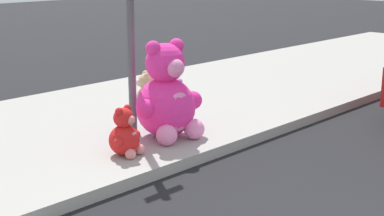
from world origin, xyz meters
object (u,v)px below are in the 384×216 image
object	(u,v)px
sign_pole	(130,12)
plush_lavender	(175,103)
plush_tan	(145,96)
plush_pink_large	(167,99)
plush_red	(125,136)

from	to	relation	value
sign_pole	plush_lavender	world-z (taller)	sign_pole
sign_pole	plush_tan	size ratio (longest dim) A/B	4.81
plush_tan	plush_lavender	distance (m)	0.64
sign_pole	plush_lavender	xyz separation A→B (m)	(0.82, -0.02, -1.44)
plush_pink_large	plush_red	distance (m)	0.96
sign_pole	plush_red	world-z (taller)	sign_pole
plush_red	plush_lavender	distance (m)	1.76
plush_pink_large	plush_red	world-z (taller)	plush_pink_large
sign_pole	plush_red	size ratio (longest dim) A/B	5.02
sign_pole	plush_pink_large	xyz separation A→B (m)	(0.12, -0.59, -1.16)
plush_lavender	sign_pole	bearing A→B (deg)	178.86
plush_red	sign_pole	bearing A→B (deg)	44.56
plush_red	plush_pink_large	bearing A→B (deg)	11.11
plush_red	plush_tan	bearing A→B (deg)	41.58
sign_pole	plush_tan	world-z (taller)	sign_pole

